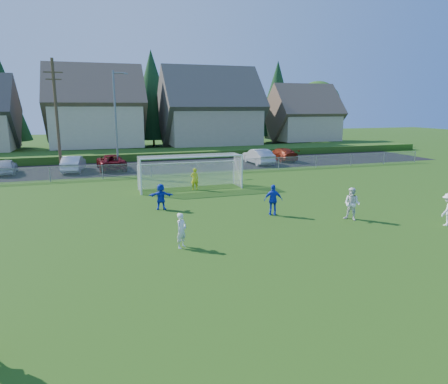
{
  "coord_description": "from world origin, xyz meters",
  "views": [
    {
      "loc": [
        -6.49,
        -11.97,
        5.96
      ],
      "look_at": [
        0.0,
        8.0,
        1.4
      ],
      "focal_mm": 32.0,
      "sensor_mm": 36.0,
      "label": 1
    }
  ],
  "objects": [
    {
      "name": "goalkeeper",
      "position": [
        0.22,
        15.5,
        0.79
      ],
      "size": [
        0.58,
        0.39,
        1.58
      ],
      "primitive_type": "imported",
      "rotation": [
        0.0,
        0.0,
        3.12
      ],
      "color": "yellow",
      "rests_on": "ground"
    },
    {
      "name": "asphalt_lot",
      "position": [
        0.0,
        27.5,
        0.01
      ],
      "size": [
        60.0,
        60.0,
        0.0
      ],
      "primitive_type": "plane",
      "color": "black",
      "rests_on": "ground"
    },
    {
      "name": "utility_pole",
      "position": [
        -9.5,
        27.0,
        5.15
      ],
      "size": [
        1.6,
        0.26,
        10.0
      ],
      "color": "#473321",
      "rests_on": "ground"
    },
    {
      "name": "car_f",
      "position": [
        9.65,
        26.2,
        0.78
      ],
      "size": [
        1.86,
        4.83,
        1.57
      ],
      "primitive_type": "imported",
      "rotation": [
        0.0,
        0.0,
        3.18
      ],
      "color": "silver",
      "rests_on": "ground"
    },
    {
      "name": "player_blue_b",
      "position": [
        -2.99,
        10.71,
        0.77
      ],
      "size": [
        1.49,
        0.78,
        1.53
      ],
      "primitive_type": "imported",
      "rotation": [
        0.0,
        0.0,
        2.9
      ],
      "color": "#1534C5",
      "rests_on": "ground"
    },
    {
      "name": "chainlink_fence",
      "position": [
        0.0,
        22.0,
        0.63
      ],
      "size": [
        52.06,
        0.06,
        1.2
      ],
      "color": "gray",
      "rests_on": "ground"
    },
    {
      "name": "player_white_a",
      "position": [
        -3.2,
        4.02,
        0.76
      ],
      "size": [
        0.66,
        0.64,
        1.52
      ],
      "primitive_type": "imported",
      "rotation": [
        0.0,
        0.0,
        0.73
      ],
      "color": "white",
      "rests_on": "ground"
    },
    {
      "name": "player_blue_a",
      "position": [
        2.72,
        7.56,
        0.86
      ],
      "size": [
        1.09,
        0.71,
        1.72
      ],
      "primitive_type": "imported",
      "rotation": [
        0.0,
        0.0,
        2.83
      ],
      "color": "#1534C5",
      "rests_on": "ground"
    },
    {
      "name": "car_g",
      "position": [
        13.05,
        27.8,
        0.69
      ],
      "size": [
        2.38,
        4.94,
        1.39
      ],
      "primitive_type": "imported",
      "rotation": [
        0.0,
        0.0,
        3.23
      ],
      "color": "maroon",
      "rests_on": "ground"
    },
    {
      "name": "grass_embankment",
      "position": [
        0.0,
        35.0,
        0.4
      ],
      "size": [
        70.0,
        6.0,
        0.8
      ],
      "primitive_type": "cube",
      "color": "#1E420F",
      "rests_on": "ground"
    },
    {
      "name": "soccer_ball",
      "position": [
        -2.66,
        6.88,
        0.11
      ],
      "size": [
        0.22,
        0.22,
        0.22
      ],
      "primitive_type": "sphere",
      "color": "white",
      "rests_on": "ground"
    },
    {
      "name": "car_a",
      "position": [
        -14.04,
        27.19,
        0.68
      ],
      "size": [
        1.84,
        4.09,
        1.36
      ],
      "primitive_type": "imported",
      "rotation": [
        0.0,
        0.0,
        3.2
      ],
      "color": "#ABAFB3",
      "rests_on": "ground"
    },
    {
      "name": "car_b",
      "position": [
        -8.41,
        26.8,
        0.74
      ],
      "size": [
        2.11,
        4.62,
        1.47
      ],
      "primitive_type": "imported",
      "rotation": [
        0.0,
        0.0,
        3.02
      ],
      "color": "silver",
      "rests_on": "ground"
    },
    {
      "name": "streetlight",
      "position": [
        -4.45,
        26.0,
        4.84
      ],
      "size": [
        1.38,
        0.18,
        9.0
      ],
      "color": "slate",
      "rests_on": "ground"
    },
    {
      "name": "car_c",
      "position": [
        -5.08,
        27.08,
        0.72
      ],
      "size": [
        2.7,
        5.34,
        1.45
      ],
      "primitive_type": "imported",
      "rotation": [
        0.0,
        0.0,
        3.2
      ],
      "color": "#5C0A0F",
      "rests_on": "ground"
    },
    {
      "name": "houses_row",
      "position": [
        1.97,
        42.46,
        7.33
      ],
      "size": [
        53.9,
        11.45,
        13.27
      ],
      "color": "tan",
      "rests_on": "ground"
    },
    {
      "name": "player_white_c",
      "position": [
        10.26,
        3.03,
        0.83
      ],
      "size": [
        1.23,
        0.98,
        1.67
      ],
      "primitive_type": "imported",
      "rotation": [
        0.0,
        0.0,
        3.53
      ],
      "color": "white",
      "rests_on": "ground"
    },
    {
      "name": "player_white_b",
      "position": [
        6.26,
        5.38,
        0.87
      ],
      "size": [
        1.03,
        1.07,
        1.75
      ],
      "primitive_type": "imported",
      "rotation": [
        0.0,
        0.0,
        -0.96
      ],
      "color": "white",
      "rests_on": "ground"
    },
    {
      "name": "tree_row",
      "position": [
        1.04,
        48.74,
        6.91
      ],
      "size": [
        65.98,
        12.36,
        13.8
      ],
      "color": "#382616",
      "rests_on": "ground"
    },
    {
      "name": "ground",
      "position": [
        0.0,
        0.0,
        0.0
      ],
      "size": [
        160.0,
        160.0,
        0.0
      ],
      "primitive_type": "plane",
      "color": "#193D0C",
      "rests_on": "ground"
    },
    {
      "name": "soccer_goal",
      "position": [
        0.0,
        16.05,
        1.63
      ],
      "size": [
        7.42,
        1.9,
        2.5
      ],
      "color": "white",
      "rests_on": "ground"
    }
  ]
}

